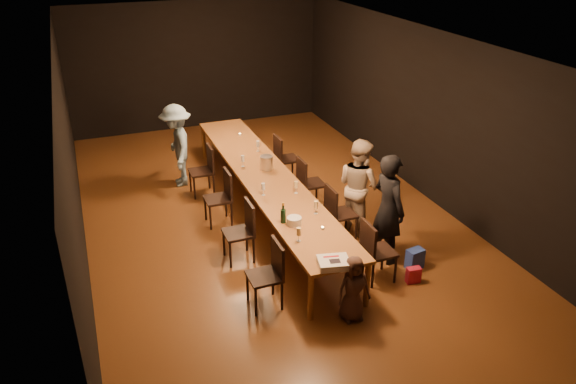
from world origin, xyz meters
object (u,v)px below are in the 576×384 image
object	(u,v)px
chair_right_1	(341,213)
child	(353,289)
table	(266,178)
chair_right_2	(312,183)
birthday_cake	(334,263)
ice_bucket	(266,163)
chair_left_1	(238,232)
chair_left_0	(264,276)
woman_birthday	(388,209)
chair_left_3	(201,171)
woman_tan	(359,186)
plate_stack	(294,221)
chair_right_0	(379,251)
man_blue	(177,146)
chair_left_2	(218,198)
champagne_bottle	(283,213)
chair_right_3	(287,158)

from	to	relation	value
chair_right_1	child	xyz separation A→B (m)	(-0.74, -1.86, -0.01)
table	chair_right_2	xyz separation A→B (m)	(0.85, 0.00, -0.24)
birthday_cake	ice_bucket	bearing A→B (deg)	99.20
table	birthday_cake	xyz separation A→B (m)	(-0.10, -2.90, 0.09)
table	chair_left_1	xyz separation A→B (m)	(-0.85, -1.20, -0.24)
chair_left_0	woman_birthday	distance (m)	2.15
chair_left_1	chair_left_3	size ratio (longest dim) A/B	1.00
woman_tan	plate_stack	distance (m)	1.59
woman_birthday	chair_right_0	bearing A→B (deg)	131.63
woman_birthday	ice_bucket	bearing A→B (deg)	18.97
woman_birthday	man_blue	size ratio (longest dim) A/B	1.07
chair_left_1	woman_birthday	world-z (taller)	woman_birthday
plate_stack	ice_bucket	size ratio (longest dim) A/B	0.87
table	man_blue	bearing A→B (deg)	122.78
woman_birthday	table	bearing A→B (deg)	23.85
chair_left_2	woman_birthday	world-z (taller)	woman_birthday
chair_left_1	woman_tan	size ratio (longest dim) A/B	0.59
chair_right_0	chair_right_1	xyz separation A→B (m)	(0.00, 1.20, 0.00)
chair_right_2	birthday_cake	xyz separation A→B (m)	(-0.95, -2.90, 0.33)
woman_tan	chair_left_3	bearing A→B (deg)	26.94
chair_right_0	chair_left_2	size ratio (longest dim) A/B	1.00
chair_left_3	woman_birthday	xyz separation A→B (m)	(2.07, -3.16, 0.38)
birthday_cake	chair_right_2	bearing A→B (deg)	84.70
chair_left_3	child	distance (m)	4.37
plate_stack	champagne_bottle	distance (m)	0.20
child	champagne_bottle	size ratio (longest dim) A/B	2.88
table	plate_stack	bearing A→B (deg)	-95.70
table	birthday_cake	size ratio (longest dim) A/B	13.44
child	woman_tan	bearing A→B (deg)	61.91
chair_left_3	child	world-z (taller)	chair_left_3
woman_birthday	champagne_bottle	xyz separation A→B (m)	(-1.52, 0.33, 0.06)
table	champagne_bottle	size ratio (longest dim) A/B	18.95
child	chair_left_2	bearing A→B (deg)	108.12
chair_right_1	chair_right_2	bearing A→B (deg)	180.00
chair_right_3	plate_stack	xyz separation A→B (m)	(-1.02, -2.95, 0.34)
chair_right_2	chair_left_3	size ratio (longest dim) A/B	1.00
woman_birthday	child	bearing A→B (deg)	126.73
child	chair_right_3	bearing A→B (deg)	80.84
chair_left_1	child	bearing A→B (deg)	-152.62
man_blue	chair_left_2	bearing A→B (deg)	12.71
woman_birthday	child	distance (m)	1.61
table	chair_right_2	world-z (taller)	chair_right_2
chair_right_0	champagne_bottle	size ratio (longest dim) A/B	2.94
chair_left_2	child	distance (m)	3.21
chair_right_1	chair_left_2	distance (m)	2.08
chair_right_2	chair_right_3	world-z (taller)	same
chair_right_2	man_blue	size ratio (longest dim) A/B	0.59
chair_right_0	man_blue	size ratio (longest dim) A/B	0.59
chair_right_3	chair_left_1	world-z (taller)	same
chair_right_2	chair_left_0	distance (m)	2.94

